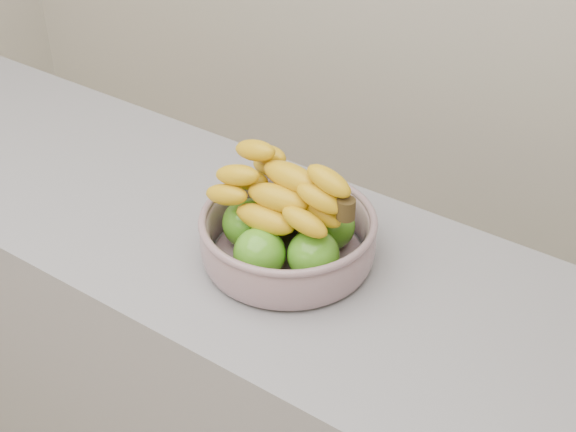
% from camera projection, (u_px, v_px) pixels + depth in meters
% --- Properties ---
extents(counter, '(2.00, 0.60, 0.90)m').
position_uv_depth(counter, '(208.00, 371.00, 1.92)').
color(counter, gray).
rests_on(counter, ground).
extents(fruit_bowl, '(0.34, 0.34, 0.21)m').
position_uv_depth(fruit_bowl, '(288.00, 230.00, 1.52)').
color(fruit_bowl, '#99A9B8').
rests_on(fruit_bowl, counter).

